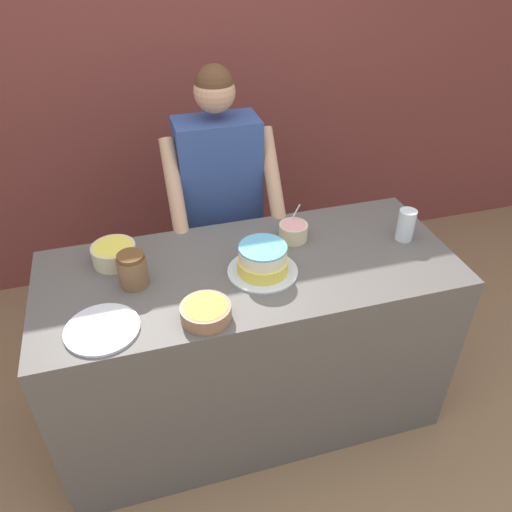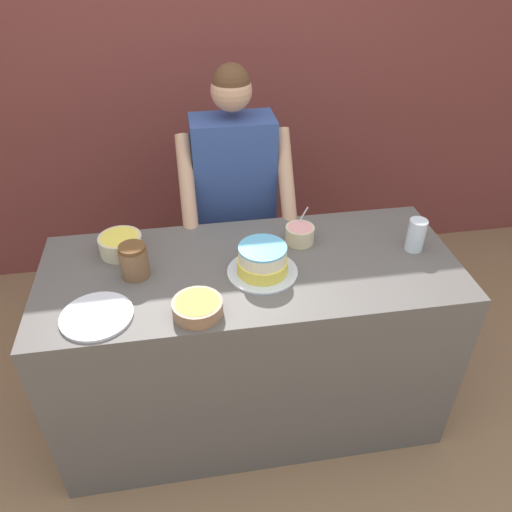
# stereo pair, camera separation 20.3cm
# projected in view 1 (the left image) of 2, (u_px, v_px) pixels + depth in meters

# --- Properties ---
(ground_plane) EXTENTS (14.00, 14.00, 0.00)m
(ground_plane) POSITION_uv_depth(u_px,v_px,m) (272.00, 468.00, 2.43)
(ground_plane) COLOR #93704C
(wall_back) EXTENTS (10.00, 0.05, 2.60)m
(wall_back) POSITION_uv_depth(u_px,v_px,m) (187.00, 86.00, 3.11)
(wall_back) COLOR brown
(wall_back) RESTS_ON ground_plane
(counter) EXTENTS (1.82, 0.75, 0.96)m
(counter) POSITION_uv_depth(u_px,v_px,m) (251.00, 344.00, 2.44)
(counter) COLOR #5B5651
(counter) RESTS_ON ground_plane
(person_baker) EXTENTS (0.57, 0.47, 1.65)m
(person_baker) POSITION_uv_depth(u_px,v_px,m) (220.00, 194.00, 2.64)
(person_baker) COLOR #2D2D38
(person_baker) RESTS_ON ground_plane
(cake) EXTENTS (0.30, 0.30, 0.13)m
(cake) POSITION_uv_depth(u_px,v_px,m) (263.00, 261.00, 2.10)
(cake) COLOR silver
(cake) RESTS_ON counter
(frosting_bowl_yellow) EXTENTS (0.19, 0.19, 0.09)m
(frosting_bowl_yellow) POSITION_uv_depth(u_px,v_px,m) (114.00, 253.00, 2.16)
(frosting_bowl_yellow) COLOR beige
(frosting_bowl_yellow) RESTS_ON counter
(frosting_bowl_pink) EXTENTS (0.13, 0.13, 0.16)m
(frosting_bowl_pink) POSITION_uv_depth(u_px,v_px,m) (293.00, 231.00, 2.31)
(frosting_bowl_pink) COLOR beige
(frosting_bowl_pink) RESTS_ON counter
(frosting_bowl_orange) EXTENTS (0.19, 0.19, 0.06)m
(frosting_bowl_orange) POSITION_uv_depth(u_px,v_px,m) (206.00, 312.00, 1.88)
(frosting_bowl_orange) COLOR #936B4C
(frosting_bowl_orange) RESTS_ON counter
(drinking_glass) EXTENTS (0.08, 0.08, 0.15)m
(drinking_glass) POSITION_uv_depth(u_px,v_px,m) (406.00, 225.00, 2.30)
(drinking_glass) COLOR silver
(drinking_glass) RESTS_ON counter
(ceramic_plate) EXTENTS (0.28, 0.28, 0.01)m
(ceramic_plate) POSITION_uv_depth(u_px,v_px,m) (102.00, 329.00, 1.84)
(ceramic_plate) COLOR silver
(ceramic_plate) RESTS_ON counter
(stoneware_jar) EXTENTS (0.12, 0.12, 0.15)m
(stoneware_jar) POSITION_uv_depth(u_px,v_px,m) (133.00, 270.00, 2.03)
(stoneware_jar) COLOR brown
(stoneware_jar) RESTS_ON counter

